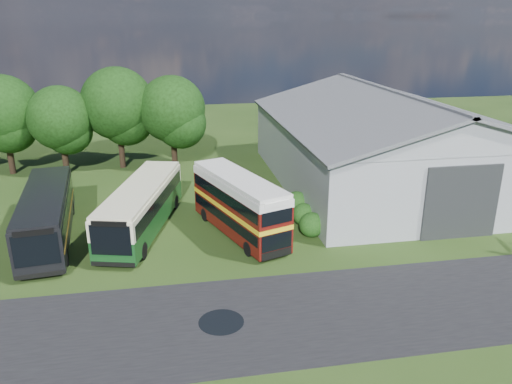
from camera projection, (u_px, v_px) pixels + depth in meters
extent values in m
plane|color=#1E3510|center=(243.00, 288.00, 27.01)|extent=(120.00, 120.00, 0.00)
cube|color=black|center=(311.00, 313.00, 24.73)|extent=(60.00, 8.00, 0.02)
cylinder|color=black|center=(221.00, 322.00, 23.98)|extent=(2.20, 2.20, 0.01)
cube|color=gray|center=(384.00, 152.00, 43.45)|extent=(18.00, 24.00, 5.50)
cube|color=#2D3033|center=(461.00, 203.00, 32.32)|extent=(5.20, 0.18, 5.00)
cylinder|color=black|center=(10.00, 156.00, 46.18)|extent=(0.56, 0.56, 3.42)
sphere|color=black|center=(3.00, 111.00, 44.79)|extent=(6.46, 6.46, 6.46)
cylinder|color=black|center=(65.00, 158.00, 46.15)|extent=(0.56, 0.56, 3.06)
sphere|color=black|center=(60.00, 118.00, 44.90)|extent=(5.78, 5.78, 5.78)
cylinder|color=black|center=(122.00, 149.00, 48.10)|extent=(0.56, 0.56, 3.60)
sphere|color=black|center=(117.00, 104.00, 46.63)|extent=(6.80, 6.80, 6.80)
cylinder|color=black|center=(174.00, 151.00, 48.05)|extent=(0.56, 0.56, 3.31)
sphere|color=black|center=(172.00, 109.00, 46.70)|extent=(6.26, 6.26, 6.26)
sphere|color=#194714|center=(311.00, 235.00, 33.52)|extent=(1.70, 1.70, 1.70)
sphere|color=#194714|center=(303.00, 224.00, 35.37)|extent=(1.60, 1.60, 1.60)
sphere|color=#194714|center=(296.00, 213.00, 37.23)|extent=(1.80, 1.80, 1.80)
cube|color=#103D17|center=(142.00, 206.00, 33.69)|extent=(5.69, 12.19, 2.95)
cube|color=#4F0F0B|center=(239.00, 204.00, 33.04)|extent=(5.46, 9.75, 3.80)
cube|color=black|center=(46.00, 214.00, 32.30)|extent=(4.13, 12.19, 2.97)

